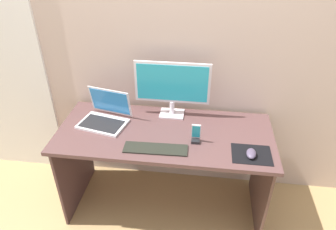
% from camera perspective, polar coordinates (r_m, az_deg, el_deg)
% --- Properties ---
extents(ground_plane, '(8.00, 8.00, 0.00)m').
position_cam_1_polar(ground_plane, '(2.66, -0.54, -15.88)').
color(ground_plane, tan).
extents(wall_back, '(6.00, 0.04, 2.50)m').
position_cam_1_polar(wall_back, '(2.27, 0.64, 13.43)').
color(wall_back, beige).
rests_on(wall_back, ground_plane).
extents(desk, '(1.51, 0.66, 0.73)m').
position_cam_1_polar(desk, '(2.26, -0.61, -6.07)').
color(desk, brown).
rests_on(desk, ground_plane).
extents(monitor, '(0.55, 0.14, 0.42)m').
position_cam_1_polar(monitor, '(2.24, 0.78, 5.34)').
color(monitor, silver).
rests_on(monitor, desk).
extents(laptop, '(0.38, 0.33, 0.23)m').
position_cam_1_polar(laptop, '(2.30, -11.47, -0.21)').
color(laptop, silver).
rests_on(laptop, desk).
extents(keyboard_external, '(0.42, 0.13, 0.01)m').
position_cam_1_polar(keyboard_external, '(2.02, -2.30, -6.21)').
color(keyboard_external, black).
rests_on(keyboard_external, desk).
extents(mousepad, '(0.25, 0.20, 0.00)m').
position_cam_1_polar(mousepad, '(2.05, 15.10, -6.98)').
color(mousepad, black).
rests_on(mousepad, desk).
extents(mouse, '(0.07, 0.11, 0.04)m').
position_cam_1_polar(mouse, '(2.02, 15.05, -6.86)').
color(mouse, '#50455D').
rests_on(mouse, mousepad).
extents(phone_in_dock, '(0.06, 0.05, 0.14)m').
position_cam_1_polar(phone_in_dock, '(2.06, 5.14, -3.80)').
color(phone_in_dock, black).
rests_on(phone_in_dock, desk).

